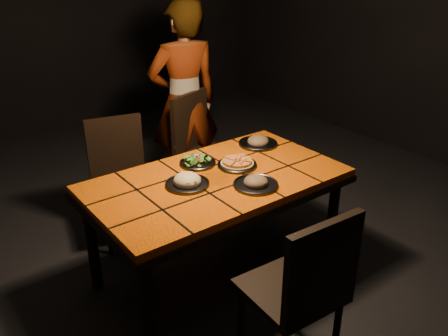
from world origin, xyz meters
TOP-DOWN VIEW (x-y plane):
  - room_shell at (0.00, 0.00)m, footprint 6.04×7.04m
  - dining_table at (0.00, 0.00)m, footprint 1.62×0.92m
  - chair_near at (-0.15, -0.92)m, footprint 0.47×0.47m
  - chair_far_left at (-0.26, 0.88)m, footprint 0.51×0.51m
  - chair_far_right at (0.51, 0.92)m, footprint 0.56×0.56m
  - diner at (0.51, 1.15)m, footprint 0.69×0.51m
  - plate_pizza at (0.21, 0.05)m, footprint 0.30×0.30m
  - plate_pasta at (-0.21, 0.02)m, footprint 0.27×0.27m
  - plate_salad at (0.02, 0.23)m, footprint 0.24×0.24m
  - plate_mushroom_a at (0.12, -0.24)m, footprint 0.28×0.28m
  - plate_mushroom_b at (0.56, 0.25)m, footprint 0.29×0.29m

SIDE VIEW (x-z plane):
  - chair_far_left at x=-0.26m, z-range 0.07..1.00m
  - chair_far_right at x=0.51m, z-range 0.07..1.05m
  - chair_near at x=-0.15m, z-range 0.07..1.05m
  - dining_table at x=0.00m, z-range 0.30..1.05m
  - plate_pizza at x=0.21m, z-range 0.75..0.79m
  - plate_pasta at x=-0.21m, z-range 0.73..0.82m
  - plate_mushroom_a at x=0.12m, z-range 0.73..0.82m
  - plate_mushroom_b at x=0.56m, z-range 0.73..0.82m
  - plate_salad at x=0.02m, z-range 0.74..0.81m
  - diner at x=0.51m, z-range 0.00..1.72m
  - room_shell at x=0.00m, z-range -0.04..3.04m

